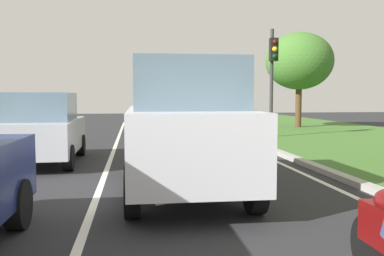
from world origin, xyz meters
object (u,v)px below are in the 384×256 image
Objects in this scene: car_suv_ahead at (184,126)px; car_hatchback_far at (44,129)px; traffic_light_near_right at (273,66)px; tree_roadside_far at (299,61)px.

car_suv_ahead is 1.21× the size of car_hatchback_far.
traffic_light_near_right is (4.63, 8.79, 1.72)m from car_suv_ahead.
traffic_light_near_right reaches higher than car_suv_ahead.
tree_roadside_far is (7.81, 13.80, 2.37)m from car_suv_ahead.
tree_roadside_far is at bearing 42.12° from car_hatchback_far.
traffic_light_near_right is 5.96m from tree_roadside_far.
traffic_light_near_right reaches higher than car_hatchback_far.
car_suv_ahead reaches higher than car_hatchback_far.
car_suv_ahead is 16.03m from tree_roadside_far.
tree_roadside_far is (3.17, 5.00, 0.64)m from traffic_light_near_right.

